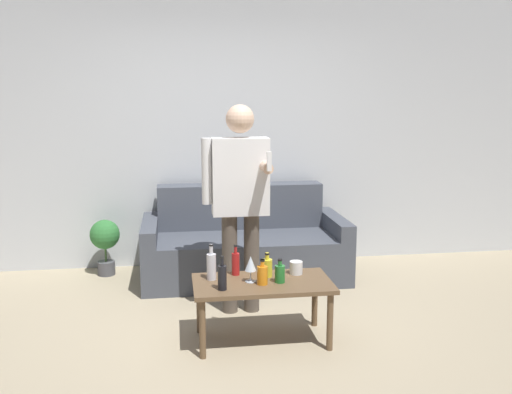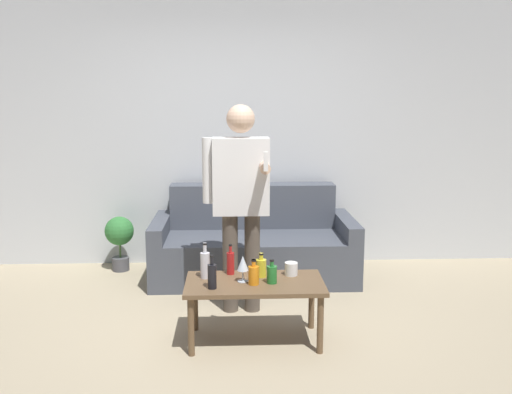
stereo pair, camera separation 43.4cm
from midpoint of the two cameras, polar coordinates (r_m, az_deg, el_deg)
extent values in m
plane|color=tan|center=(4.09, 0.90, -14.71)|extent=(16.00, 16.00, 0.00)
cube|color=silver|center=(5.77, -0.26, 6.55)|extent=(8.00, 0.06, 2.70)
cube|color=#474C56|center=(5.30, 2.25, -6.34)|extent=(1.61, 0.66, 0.42)
cube|color=#474C56|center=(5.69, 1.89, -2.94)|extent=(1.61, 0.26, 0.85)
cube|color=#474C56|center=(5.41, -7.19, -5.25)|extent=(0.14, 0.91, 0.57)
cube|color=#474C56|center=(5.54, 11.25, -4.98)|extent=(0.14, 0.91, 0.57)
cube|color=brown|center=(4.01, 3.07, -8.70)|extent=(0.96, 0.52, 0.03)
cylinder|color=brown|center=(3.87, -3.19, -12.88)|extent=(0.04, 0.04, 0.41)
cylinder|color=brown|center=(3.96, 9.73, -12.51)|extent=(0.04, 0.04, 0.41)
cylinder|color=brown|center=(4.26, -3.12, -10.64)|extent=(0.04, 0.04, 0.41)
cylinder|color=brown|center=(4.34, 8.55, -10.37)|extent=(0.04, 0.04, 0.41)
cylinder|color=#23752D|center=(3.97, 4.83, -7.79)|extent=(0.07, 0.07, 0.12)
cylinder|color=#23752D|center=(3.94, 4.85, -6.63)|extent=(0.03, 0.03, 0.05)
cylinder|color=black|center=(3.94, 4.85, -6.39)|extent=(0.03, 0.03, 0.01)
cylinder|color=#B21E1E|center=(4.14, 0.52, -6.70)|extent=(0.06, 0.06, 0.16)
cylinder|color=#B21E1E|center=(4.10, 0.52, -5.22)|extent=(0.02, 0.02, 0.06)
cylinder|color=black|center=(4.10, 0.53, -4.88)|extent=(0.02, 0.02, 0.01)
cylinder|color=silver|center=(4.05, -1.98, -6.90)|extent=(0.07, 0.07, 0.18)
cylinder|color=silver|center=(4.01, -1.99, -5.15)|extent=(0.03, 0.03, 0.07)
cylinder|color=black|center=(4.01, -1.99, -4.74)|extent=(0.03, 0.03, 0.01)
cylinder|color=yellow|center=(4.09, 3.66, -7.17)|extent=(0.07, 0.07, 0.13)
cylinder|color=yellow|center=(4.06, 3.67, -5.99)|extent=(0.03, 0.03, 0.05)
cylinder|color=black|center=(4.06, 3.68, -5.74)|extent=(0.03, 0.03, 0.01)
cylinder|color=orange|center=(3.93, 3.03, -7.89)|extent=(0.07, 0.07, 0.13)
cylinder|color=orange|center=(3.90, 3.04, -6.66)|extent=(0.03, 0.03, 0.05)
cylinder|color=black|center=(3.90, 3.05, -6.40)|extent=(0.03, 0.03, 0.01)
cylinder|color=black|center=(3.84, -1.09, -8.01)|extent=(0.06, 0.06, 0.17)
cylinder|color=black|center=(3.80, -1.10, -6.36)|extent=(0.02, 0.02, 0.06)
cylinder|color=black|center=(3.80, -1.10, -5.97)|extent=(0.03, 0.03, 0.01)
cylinder|color=silver|center=(4.00, 1.89, -8.46)|extent=(0.08, 0.08, 0.01)
cylinder|color=silver|center=(3.99, 1.89, -7.91)|extent=(0.01, 0.01, 0.08)
cone|color=silver|center=(3.96, 1.90, -6.68)|extent=(0.08, 0.08, 0.10)
cylinder|color=white|center=(4.15, 6.62, -7.19)|extent=(0.09, 0.09, 0.09)
cylinder|color=brown|center=(4.56, 0.21, -6.64)|extent=(0.12, 0.12, 0.80)
cylinder|color=brown|center=(4.57, 2.42, -6.61)|extent=(0.12, 0.12, 0.80)
cube|color=white|center=(4.41, 1.35, 2.08)|extent=(0.44, 0.19, 0.60)
sphere|color=beige|center=(4.37, 1.38, 7.82)|extent=(0.22, 0.22, 0.22)
cylinder|color=white|center=(4.40, -2.01, 2.63)|extent=(0.08, 0.08, 0.51)
cylinder|color=beige|center=(4.28, 3.83, 3.01)|extent=(0.08, 0.27, 0.08)
cube|color=white|center=(4.11, 4.09, 3.55)|extent=(0.03, 0.03, 0.14)
cylinder|color=#4C4C51|center=(5.78, -11.25, -6.60)|extent=(0.17, 0.17, 0.13)
cylinder|color=#476B38|center=(5.74, -11.30, -5.15)|extent=(0.02, 0.02, 0.17)
sphere|color=#337A38|center=(5.70, -11.37, -3.37)|extent=(0.28, 0.28, 0.28)
camera|label=1|loc=(0.22, -87.14, 0.52)|focal=40.00mm
camera|label=2|loc=(0.22, 92.86, -0.52)|focal=40.00mm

